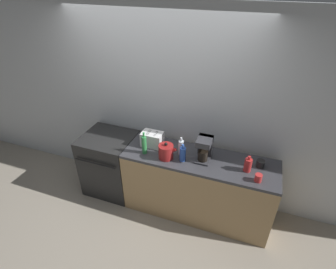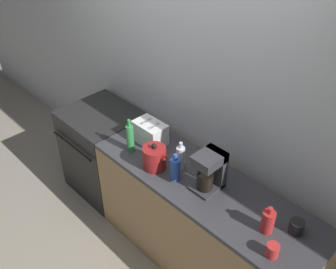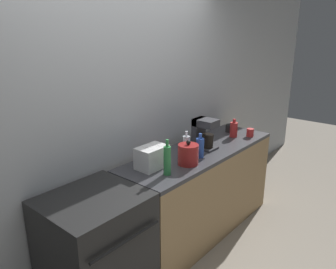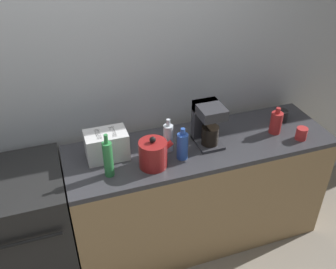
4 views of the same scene
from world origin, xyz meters
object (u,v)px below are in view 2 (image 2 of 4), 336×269
Objects in this scene: bottle_blue at (175,169)px; cup_black at (296,227)px; stove at (105,150)px; bottle_clear at (181,157)px; bottle_red at (268,221)px; kettle at (155,157)px; toaster at (150,133)px; bottle_green at (130,138)px; coffee_maker at (210,169)px; cup_red at (272,250)px.

bottle_blue reaches higher than cup_black.
stove is 3.77× the size of bottle_clear.
cup_black is at bearing 43.50° from bottle_red.
kettle reaches higher than toaster.
bottle_green reaches higher than bottle_red.
kettle is 0.46m from coffee_maker.
bottle_red reaches higher than stove.
bottle_clear reaches higher than stove.
bottle_clear reaches higher than bottle_red.
kettle is at bearing 177.48° from cup_red.
bottle_red is 2.17× the size of cup_black.
cup_black is at bearing 6.68° from coffee_maker.
cup_black is (1.34, 0.03, -0.05)m from toaster.
toaster is at bearing 143.91° from kettle.
bottle_clear is (-0.29, -0.01, -0.06)m from coffee_maker.
bottle_blue is 2.45× the size of cup_black.
coffee_maker is 1.32× the size of bottle_blue.
cup_red is (0.13, -0.14, -0.04)m from bottle_red.
stove is at bearing -176.62° from toaster.
toaster is 0.91× the size of bottle_green.
toaster is at bearing 81.73° from bottle_green.
coffee_maker is 1.49× the size of bottle_red.
cup_red is (1.37, -0.05, -0.08)m from bottle_green.
toaster is 0.41m from bottle_clear.
toaster is at bearing -178.90° from cup_black.
bottle_red is at bearing -1.91° from stove.
stove is 3.04× the size of bottle_green.
kettle is 1.12× the size of bottle_red.
bottle_clear is at bearing -0.93° from stove.
cup_red is (0.65, -0.19, -0.12)m from coffee_maker.
stove is at bearing 166.55° from bottle_green.
toaster is 1.13× the size of bottle_clear.
toaster is at bearing 172.07° from bottle_clear.
coffee_maker is at bearing 17.86° from kettle.
bottle_blue is 2.55× the size of cup_red.
stove is at bearing 173.29° from bottle_blue.
toaster is 1.21m from bottle_red.
cup_red is (0.93, -0.18, -0.06)m from bottle_clear.
bottle_blue is 0.13m from bottle_clear.
bottle_red is 0.75m from bottle_blue.
stove is 10.17× the size of cup_red.
bottle_blue is (1.12, -0.13, 0.54)m from stove.
coffee_maker reaches higher than bottle_clear.
kettle is 0.76× the size of coffee_maker.
bottle_red is (0.52, -0.05, -0.08)m from coffee_maker.
coffee_maker reaches higher than cup_red.
bottle_clear reaches higher than cup_red.
kettle is 1.11m from cup_black.
kettle is 2.54× the size of cup_red.
coffee_maker reaches higher than stove.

